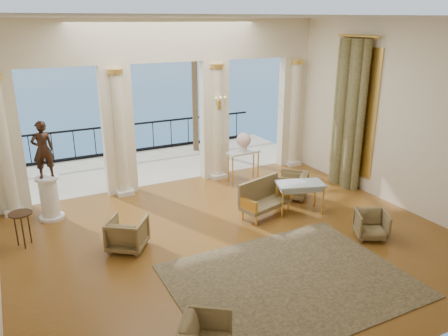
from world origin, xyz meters
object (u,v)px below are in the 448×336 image
pedestal (50,199)px  console_table (243,157)px  game_table (300,186)px  side_table (21,218)px  armchair_d (127,232)px  statue (43,149)px  armchair_b (371,223)px  settee (263,198)px  armchair_c (292,184)px

pedestal → console_table: pedestal is taller
game_table → side_table: size_ratio=1.65×
armchair_d → game_table: 4.20m
statue → armchair_b: bearing=136.6°
statue → armchair_d: bearing=109.7°
statue → console_table: (5.26, 0.11, -0.95)m
armchair_b → statue: (-5.98, 4.15, 1.37)m
settee → pedestal: pedestal is taller
armchair_d → pedestal: bearing=-25.6°
armchair_b → game_table: game_table is taller
armchair_d → pedestal: size_ratio=0.71×
game_table → statue: (-5.40, 2.38, 1.02)m
pedestal → statue: 1.20m
armchair_b → armchair_c: bearing=124.2°
armchair_b → settee: 2.51m
game_table → console_table: console_table is taller
pedestal → side_table: 1.33m
armchair_d → settee: 3.34m
game_table → pedestal: pedestal is taller
armchair_d → statue: size_ratio=0.56×
settee → statue: size_ratio=1.08×
armchair_d → statue: (-1.21, 2.24, 1.33)m
statue → side_table: (-0.67, -1.14, -1.06)m
statue → side_table: bearing=51.0°
armchair_b → armchair_d: (-4.77, 1.91, 0.04)m
settee → statue: bearing=139.8°
console_table → game_table: bearing=-89.5°
statue → console_table: statue is taller
settee → side_table: settee is taller
console_table → side_table: console_table is taller
armchair_b → statue: statue is taller
armchair_c → console_table: console_table is taller
armchair_c → statue: 6.13m
side_table → statue: bearing=59.7°
pedestal → side_table: (-0.67, -1.14, 0.14)m
armchair_b → game_table: 1.90m
settee → console_table: size_ratio=1.48×
statue → side_table: statue is taller
game_table → side_table: (-6.07, 1.24, -0.04)m
pedestal → console_table: size_ratio=1.08×
armchair_d → game_table: size_ratio=0.60×
side_table → pedestal: bearing=59.7°
armchair_d → statue: bearing=-25.6°
settee → console_table: 2.34m
side_table → settee: bearing=-10.4°
pedestal → game_table: bearing=-23.8°
armchair_b → side_table: side_table is taller
settee → pedestal: size_ratio=1.37×
armchair_c → console_table: 1.78m
settee → console_table: (0.71, 2.20, 0.31)m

